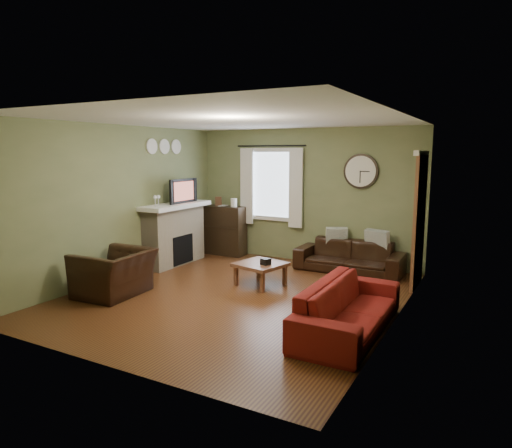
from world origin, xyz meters
The scene contains 31 objects.
floor centered at (0.00, 0.00, 0.00)m, with size 4.60×5.20×0.00m, color #4C2914.
ceiling centered at (0.00, 0.00, 2.60)m, with size 4.60×5.20×0.00m, color white.
wall_left centered at (-2.30, 0.00, 1.30)m, with size 0.00×5.20×2.60m, color #6F7A4E.
wall_right centered at (2.30, 0.00, 1.30)m, with size 0.00×5.20×2.60m, color #6F7A4E.
wall_back centered at (0.00, 2.60, 1.30)m, with size 4.60×0.00×2.60m, color #6F7A4E.
wall_front centered at (0.00, -2.60, 1.30)m, with size 4.60×0.00×2.60m, color #6F7A4E.
fireplace centered at (-2.10, 1.15, 0.55)m, with size 0.40×1.40×1.10m, color tan.
firebox centered at (-1.91, 1.15, 0.30)m, with size 0.04×0.60×0.55m, color black.
mantel centered at (-2.07, 1.15, 1.14)m, with size 0.58×1.60×0.08m, color white.
tv centered at (-2.05, 1.30, 1.35)m, with size 0.60×0.08×0.35m, color black.
tv_screen centered at (-1.97, 1.30, 1.41)m, with size 0.02×0.62×0.36m, color #994C3F.
medallion_left centered at (-2.28, 0.80, 2.25)m, with size 0.28×0.28×0.03m, color white.
medallion_mid centered at (-2.28, 1.15, 2.25)m, with size 0.28×0.28×0.03m, color white.
medallion_right centered at (-2.28, 1.50, 2.25)m, with size 0.28×0.28×0.03m, color white.
window_pane centered at (-0.70, 2.58, 1.50)m, with size 1.00×0.02×1.30m, color silver, non-canonical shape.
curtain_rod centered at (-0.70, 2.48, 2.27)m, with size 0.03×0.03×1.50m, color black.
curtain_left centered at (-1.25, 2.48, 1.45)m, with size 0.28×0.04×1.55m, color silver.
curtain_right centered at (-0.15, 2.48, 1.45)m, with size 0.28×0.04×1.55m, color silver.
wall_clock centered at (1.10, 2.55, 1.80)m, with size 0.64×0.06×0.64m, color white, non-canonical shape.
door centered at (2.27, 1.85, 1.05)m, with size 0.05×0.90×2.10m, color brown.
bookshelf centered at (-1.69, 2.33, 0.51)m, with size 0.86×0.37×1.03m, color black, non-canonical shape.
book centered at (-1.80, 2.31, 0.96)m, with size 0.15×0.20×0.02m, color brown.
sofa_brown centered at (1.04, 2.21, 0.28)m, with size 1.91×0.75×0.56m, color black.
pillow_left centered at (0.72, 2.44, 0.55)m, with size 0.40×0.12×0.40m, color #9DA59F.
pillow_right centered at (1.49, 2.41, 0.55)m, with size 0.44×0.13×0.44m, color #9DA59F.
sofa_red centered at (1.88, -0.54, 0.30)m, with size 2.05×0.80×0.60m, color maroon.
armchair centered at (-1.66, -0.84, 0.34)m, with size 1.05×0.91×0.68m, color black.
coffee_table centered at (0.04, 0.66, 0.19)m, with size 0.70×0.70×0.37m, color brown, non-canonical shape.
tissue_box centered at (0.17, 0.59, 0.40)m, with size 0.13×0.13×0.10m, color black.
wine_glass_a centered at (-2.05, 0.58, 1.28)m, with size 0.07×0.07×0.20m, color white, non-canonical shape.
wine_glass_b centered at (-2.05, 0.67, 1.28)m, with size 0.07×0.07×0.20m, color white, non-canonical shape.
Camera 1 is at (3.41, -5.69, 2.14)m, focal length 32.00 mm.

